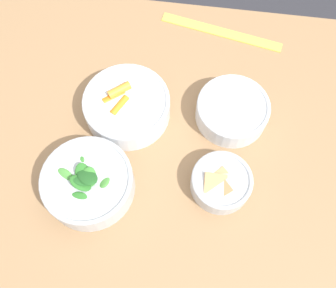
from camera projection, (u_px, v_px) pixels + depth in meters
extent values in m
plane|color=#2D2D33|center=(178.00, 220.00, 1.57)|extent=(10.00, 10.00, 0.00)
cube|color=#99724C|center=(185.00, 147.00, 0.87)|extent=(1.34, 0.85, 0.03)
cube|color=olive|center=(31.00, 80.00, 1.41)|extent=(0.06, 0.06, 0.74)
cylinder|color=silver|center=(127.00, 107.00, 0.87)|extent=(0.20, 0.20, 0.06)
torus|color=silver|center=(126.00, 100.00, 0.84)|extent=(0.20, 0.20, 0.01)
cylinder|color=orange|center=(113.00, 95.00, 0.86)|extent=(0.03, 0.05, 0.02)
cylinder|color=orange|center=(114.00, 98.00, 0.85)|extent=(0.06, 0.05, 0.02)
cylinder|color=orange|center=(130.00, 104.00, 0.85)|extent=(0.05, 0.05, 0.02)
cylinder|color=orange|center=(102.00, 93.00, 0.86)|extent=(0.03, 0.05, 0.02)
cylinder|color=orange|center=(121.00, 96.00, 0.86)|extent=(0.03, 0.05, 0.02)
cylinder|color=orange|center=(119.00, 90.00, 0.85)|extent=(0.05, 0.05, 0.02)
cylinder|color=orange|center=(120.00, 106.00, 0.84)|extent=(0.04, 0.06, 0.02)
cylinder|color=silver|center=(89.00, 184.00, 0.79)|extent=(0.19, 0.19, 0.06)
torus|color=silver|center=(86.00, 179.00, 0.76)|extent=(0.19, 0.19, 0.01)
ellipsoid|color=#4C933D|center=(65.00, 176.00, 0.77)|extent=(0.05, 0.05, 0.02)
ellipsoid|color=#4C933D|center=(104.00, 181.00, 0.76)|extent=(0.03, 0.05, 0.03)
ellipsoid|color=#235B23|center=(81.00, 181.00, 0.75)|extent=(0.04, 0.03, 0.02)
ellipsoid|color=#2D7028|center=(80.00, 183.00, 0.75)|extent=(0.05, 0.05, 0.03)
ellipsoid|color=#2D7028|center=(83.00, 174.00, 0.76)|extent=(0.05, 0.05, 0.03)
ellipsoid|color=#3D8433|center=(88.00, 179.00, 0.76)|extent=(0.04, 0.05, 0.03)
ellipsoid|color=#3D8433|center=(78.00, 162.00, 0.79)|extent=(0.04, 0.03, 0.03)
ellipsoid|color=#2D7028|center=(78.00, 198.00, 0.75)|extent=(0.04, 0.03, 0.03)
ellipsoid|color=#3D8433|center=(101.00, 210.00, 0.75)|extent=(0.03, 0.04, 0.03)
ellipsoid|color=#235B23|center=(87.00, 176.00, 0.75)|extent=(0.06, 0.06, 0.04)
cylinder|color=silver|center=(232.00, 111.00, 0.87)|extent=(0.17, 0.17, 0.05)
torus|color=silver|center=(234.00, 106.00, 0.84)|extent=(0.17, 0.17, 0.01)
cylinder|color=#9E6B4C|center=(231.00, 113.00, 0.87)|extent=(0.15, 0.15, 0.03)
ellipsoid|color=#8E5B3D|center=(227.00, 86.00, 0.88)|extent=(0.01, 0.01, 0.01)
ellipsoid|color=#A36B4C|center=(219.00, 95.00, 0.87)|extent=(0.01, 0.01, 0.01)
ellipsoid|color=#A36B4C|center=(245.00, 116.00, 0.85)|extent=(0.01, 0.01, 0.01)
ellipsoid|color=#A36B4C|center=(244.00, 118.00, 0.85)|extent=(0.01, 0.01, 0.01)
ellipsoid|color=#8E5B3D|center=(233.00, 113.00, 0.85)|extent=(0.01, 0.01, 0.01)
ellipsoid|color=#8E5B3D|center=(218.00, 105.00, 0.86)|extent=(0.01, 0.01, 0.01)
ellipsoid|color=#8E5B3D|center=(246.00, 120.00, 0.84)|extent=(0.01, 0.01, 0.01)
ellipsoid|color=#A36B4C|center=(261.00, 119.00, 0.85)|extent=(0.01, 0.01, 0.01)
ellipsoid|color=#8E5B3D|center=(242.00, 91.00, 0.88)|extent=(0.01, 0.01, 0.01)
ellipsoid|color=#8E5B3D|center=(226.00, 123.00, 0.84)|extent=(0.01, 0.01, 0.01)
cylinder|color=#E0A88E|center=(251.00, 106.00, 0.85)|extent=(0.02, 0.02, 0.01)
cylinder|color=tan|center=(219.00, 112.00, 0.84)|extent=(0.02, 0.02, 0.01)
cylinder|color=tan|center=(214.00, 107.00, 0.86)|extent=(0.03, 0.03, 0.01)
cylinder|color=tan|center=(235.00, 131.00, 0.82)|extent=(0.03, 0.03, 0.01)
cylinder|color=beige|center=(239.00, 112.00, 0.85)|extent=(0.03, 0.03, 0.01)
cylinder|color=silver|center=(221.00, 183.00, 0.80)|extent=(0.13, 0.13, 0.04)
torus|color=silver|center=(222.00, 179.00, 0.78)|extent=(0.13, 0.13, 0.01)
cube|color=tan|center=(223.00, 182.00, 0.79)|extent=(0.07, 0.07, 0.02)
cube|color=tan|center=(218.00, 183.00, 0.79)|extent=(0.05, 0.05, 0.02)
cube|color=tan|center=(216.00, 189.00, 0.78)|extent=(0.07, 0.07, 0.03)
cube|color=tan|center=(221.00, 179.00, 0.79)|extent=(0.06, 0.06, 0.01)
cube|color=tan|center=(216.00, 184.00, 0.78)|extent=(0.05, 0.05, 0.02)
cube|color=#EADB4C|center=(221.00, 32.00, 0.99)|extent=(0.33, 0.09, 0.00)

